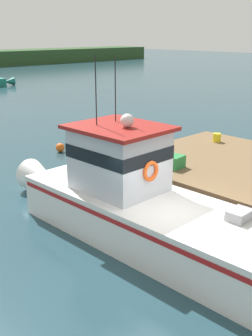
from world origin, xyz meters
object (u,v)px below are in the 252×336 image
at_px(main_fishing_boat, 136,202).
at_px(mooring_buoy_channel_marker, 60,148).
at_px(crate_single_far, 175,162).
at_px(bait_bucket, 217,138).

relative_size(main_fishing_boat, mooring_buoy_channel_marker, 23.53).
height_order(main_fishing_boat, crate_single_far, main_fishing_boat).
height_order(crate_single_far, bait_bucket, crate_single_far).
bearing_deg(mooring_buoy_channel_marker, bait_bucket, -66.27).
xyz_separation_m(crate_single_far, bait_bucket, (3.77, 0.98, -0.03)).
xyz_separation_m(main_fishing_boat, mooring_buoy_channel_marker, (3.45, 8.41, -0.80)).
bearing_deg(mooring_buoy_channel_marker, crate_single_far, -96.45).
bearing_deg(bait_bucket, mooring_buoy_channel_marker, 113.73).
height_order(crate_single_far, mooring_buoy_channel_marker, crate_single_far).
distance_m(main_fishing_boat, crate_single_far, 2.74).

